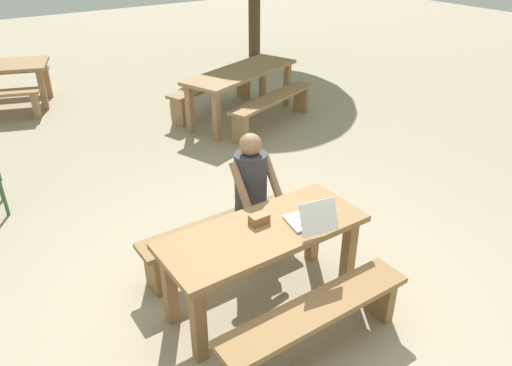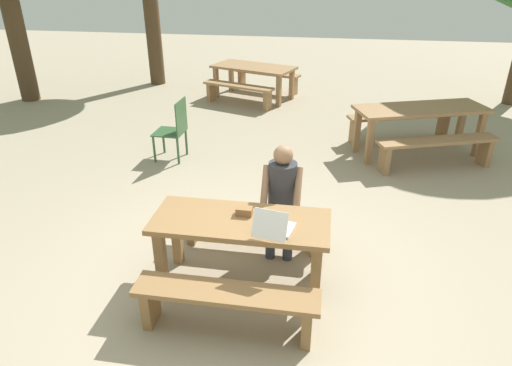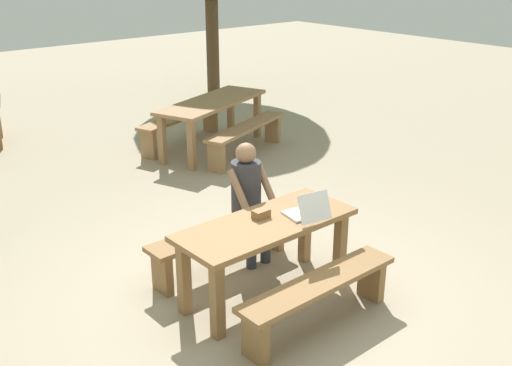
{
  "view_description": "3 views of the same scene",
  "coord_description": "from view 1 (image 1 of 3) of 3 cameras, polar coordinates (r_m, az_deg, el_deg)",
  "views": [
    {
      "loc": [
        -1.76,
        -2.47,
        2.76
      ],
      "look_at": [
        0.1,
        0.25,
        0.96
      ],
      "focal_mm": 33.99,
      "sensor_mm": 36.0,
      "label": 1
    },
    {
      "loc": [
        0.7,
        -3.41,
        2.82
      ],
      "look_at": [
        0.1,
        0.25,
        0.96
      ],
      "focal_mm": 31.71,
      "sensor_mm": 36.0,
      "label": 2
    },
    {
      "loc": [
        -3.1,
        -3.48,
        2.88
      ],
      "look_at": [
        0.1,
        0.25,
        0.96
      ],
      "focal_mm": 42.6,
      "sensor_mm": 36.0,
      "label": 3
    }
  ],
  "objects": [
    {
      "name": "bench_mid_south",
      "position": [
        7.27,
        2.04,
        9.26
      ],
      "size": [
        1.8,
        0.89,
        0.47
      ],
      "rotation": [
        0.0,
        0.0,
        0.34
      ],
      "color": "#9E754C",
      "rests_on": "ground"
    },
    {
      "name": "bench_mid_north",
      "position": [
        7.95,
        -5.1,
        10.88
      ],
      "size": [
        1.8,
        0.89,
        0.47
      ],
      "rotation": [
        0.0,
        0.0,
        0.34
      ],
      "color": "#9E754C",
      "rests_on": "ground"
    },
    {
      "name": "picnic_table_mid",
      "position": [
        7.5,
        -1.71,
        12.25
      ],
      "size": [
        2.13,
        1.34,
        0.76
      ],
      "rotation": [
        0.0,
        0.0,
        0.34
      ],
      "color": "#9E754C",
      "rests_on": "ground"
    },
    {
      "name": "bench_rear_north",
      "position": [
        9.77,
        -27.71,
        11.02
      ],
      "size": [
        1.58,
        0.81,
        0.45
      ],
      "rotation": [
        0.0,
        0.0,
        -0.34
      ],
      "color": "#9E754C",
      "rests_on": "ground"
    },
    {
      "name": "laptop",
      "position": [
        3.68,
        6.54,
        -4.23
      ],
      "size": [
        0.36,
        0.4,
        0.25
      ],
      "rotation": [
        0.0,
        0.0,
        2.95
      ],
      "color": "white",
      "rests_on": "picnic_table_front"
    },
    {
      "name": "small_pouch",
      "position": [
        3.71,
        0.37,
        -4.24
      ],
      "size": [
        0.15,
        0.09,
        0.07
      ],
      "color": "olive",
      "rests_on": "picnic_table_front"
    },
    {
      "name": "picnic_table_front",
      "position": [
        3.73,
        0.9,
        -7.05
      ],
      "size": [
        1.6,
        0.65,
        0.71
      ],
      "color": "olive",
      "rests_on": "ground"
    },
    {
      "name": "person_seated",
      "position": [
        4.24,
        -0.33,
        -0.66
      ],
      "size": [
        0.4,
        0.4,
        1.19
      ],
      "color": "#333847",
      "rests_on": "ground"
    },
    {
      "name": "ground_plane",
      "position": [
        4.1,
        0.84,
        -13.69
      ],
      "size": [
        30.0,
        30.0,
        0.0
      ],
      "primitive_type": "plane",
      "color": "tan"
    },
    {
      "name": "bench_far",
      "position": [
        4.33,
        -3.99,
        -5.9
      ],
      "size": [
        1.53,
        0.3,
        0.42
      ],
      "color": "olive",
      "rests_on": "ground"
    },
    {
      "name": "bench_near",
      "position": [
        3.53,
        7.03,
        -15.58
      ],
      "size": [
        1.53,
        0.3,
        0.42
      ],
      "color": "olive",
      "rests_on": "ground"
    }
  ]
}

